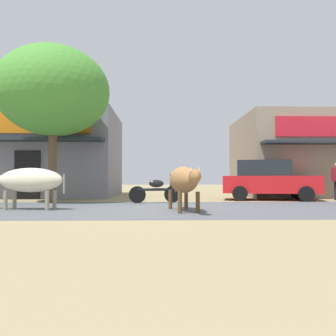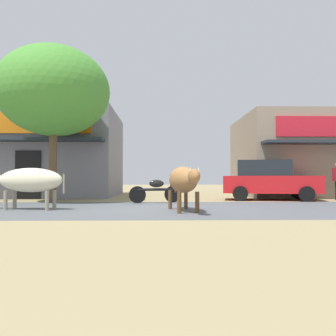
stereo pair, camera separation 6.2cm
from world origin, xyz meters
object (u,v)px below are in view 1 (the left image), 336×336
parked_motorcycle (156,190)px  cow_far_dark (184,180)px  roadside_tree (53,91)px  parked_hatchback_car (268,180)px  cow_near_brown (28,180)px

parked_motorcycle → cow_far_dark: (0.79, -3.36, 0.38)m
roadside_tree → parked_hatchback_car: bearing=8.2°
parked_hatchback_car → parked_motorcycle: bearing=-162.1°
parked_hatchback_car → cow_far_dark: parked_hatchback_car is taller
parked_hatchback_car → parked_motorcycle: (-4.63, -1.50, -0.37)m
roadside_tree → cow_far_dark: 6.78m
roadside_tree → cow_near_brown: size_ratio=2.34×
parked_hatchback_car → parked_motorcycle: 4.88m
cow_near_brown → cow_far_dark: 4.47m
parked_motorcycle → cow_far_dark: size_ratio=0.73×
roadside_tree → parked_hatchback_car: size_ratio=1.43×
cow_near_brown → cow_far_dark: (4.43, -0.57, 0.01)m
parked_hatchback_car → cow_near_brown: size_ratio=1.64×
cow_far_dark → parked_hatchback_car: bearing=51.6°
roadside_tree → cow_far_dark: size_ratio=2.24×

